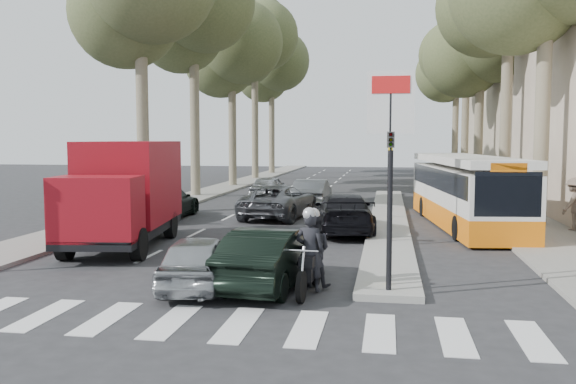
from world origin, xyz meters
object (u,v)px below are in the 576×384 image
object	(u,v)px
silver_hatchback	(198,261)
city_bus	(465,189)
motorcycle	(311,253)
red_truck	(125,191)
dark_hatchback	(270,257)

from	to	relation	value
silver_hatchback	city_bus	size ratio (longest dim) A/B	0.34
city_bus	motorcycle	world-z (taller)	city_bus
red_truck	dark_hatchback	bearing A→B (deg)	-46.27
dark_hatchback	red_truck	bearing A→B (deg)	-32.82
silver_hatchback	red_truck	xyz separation A→B (m)	(-3.96, 4.87, 1.15)
red_truck	city_bus	world-z (taller)	red_truck
silver_hatchback	red_truck	bearing A→B (deg)	-58.44
silver_hatchback	red_truck	size ratio (longest dim) A/B	0.57
silver_hatchback	motorcycle	size ratio (longest dim) A/B	1.62
silver_hatchback	motorcycle	world-z (taller)	motorcycle
red_truck	city_bus	xyz separation A→B (m)	(11.27, 6.35, -0.30)
dark_hatchback	motorcycle	world-z (taller)	motorcycle
silver_hatchback	red_truck	world-z (taller)	red_truck
silver_hatchback	dark_hatchback	world-z (taller)	dark_hatchback
dark_hatchback	city_bus	bearing A→B (deg)	-111.71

